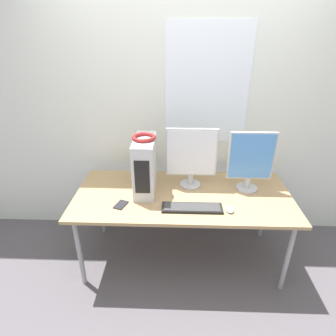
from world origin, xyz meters
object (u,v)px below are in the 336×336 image
object	(u,v)px
pc_tower	(145,166)
cell_phone	(121,205)
headphones	(144,137)
keyboard	(192,208)
mouse	(230,209)
monitor_main	(191,156)
monitor_right_near	(251,160)

from	to	relation	value
pc_tower	cell_phone	xyz separation A→B (m)	(-0.18, -0.25, -0.23)
pc_tower	headphones	size ratio (longest dim) A/B	2.45
keyboard	cell_phone	xyz separation A→B (m)	(-0.57, 0.03, -0.01)
mouse	cell_phone	world-z (taller)	mouse
monitor_main	headphones	bearing A→B (deg)	-166.52
monitor_main	cell_phone	xyz separation A→B (m)	(-0.57, -0.34, -0.28)
monitor_right_near	cell_phone	size ratio (longest dim) A/B	3.68
headphones	monitor_right_near	xyz separation A→B (m)	(0.89, 0.05, -0.21)
monitor_right_near	mouse	bearing A→B (deg)	-120.61
monitor_main	mouse	distance (m)	0.56
headphones	keyboard	distance (m)	0.68
headphones	keyboard	size ratio (longest dim) A/B	0.41
headphones	monitor_right_near	bearing A→B (deg)	3.07
headphones	mouse	bearing A→B (deg)	-23.30
monitor_right_near	keyboard	size ratio (longest dim) A/B	1.11
monitor_right_near	monitor_main	bearing A→B (deg)	174.71
monitor_right_near	mouse	size ratio (longest dim) A/B	5.43
pc_tower	mouse	world-z (taller)	pc_tower
cell_phone	mouse	bearing A→B (deg)	16.29
monitor_main	monitor_right_near	size ratio (longest dim) A/B	1.01
headphones	monitor_right_near	distance (m)	0.92
headphones	keyboard	xyz separation A→B (m)	(0.39, -0.28, -0.48)
pc_tower	mouse	xyz separation A→B (m)	(0.69, -0.30, -0.22)
headphones	cell_phone	bearing A→B (deg)	-125.35
headphones	monitor_main	bearing A→B (deg)	13.48
monitor_main	monitor_right_near	bearing A→B (deg)	-5.29
monitor_main	keyboard	distance (m)	0.47
mouse	keyboard	bearing A→B (deg)	176.95
pc_tower	monitor_right_near	world-z (taller)	monitor_right_near
cell_phone	monitor_main	bearing A→B (deg)	50.48
pc_tower	monitor_main	xyz separation A→B (m)	(0.39, 0.09, 0.05)
monitor_main	mouse	world-z (taller)	monitor_main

